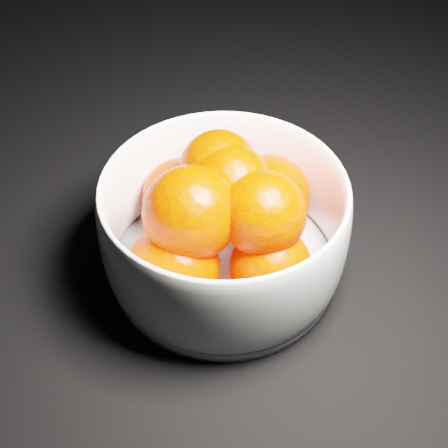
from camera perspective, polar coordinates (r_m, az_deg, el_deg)
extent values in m
cube|color=black|center=(0.75, 17.21, 3.70)|extent=(3.00, 3.00, 0.00)
cylinder|color=white|center=(0.62, 0.00, -3.68)|extent=(0.22, 0.22, 0.01)
sphere|color=#FF2900|center=(0.62, 4.01, 2.49)|extent=(0.08, 0.08, 0.08)
sphere|color=#FF2900|center=(0.62, -3.94, 2.54)|extent=(0.08, 0.08, 0.08)
sphere|color=#FF2900|center=(0.56, -4.58, -4.04)|extent=(0.08, 0.08, 0.08)
sphere|color=#FF2900|center=(0.56, 4.29, -3.93)|extent=(0.07, 0.07, 0.07)
sphere|color=#FF2900|center=(0.58, -0.46, 5.00)|extent=(0.07, 0.07, 0.07)
sphere|color=#FF2900|center=(0.54, -3.05, 0.98)|extent=(0.08, 0.08, 0.08)
sphere|color=#FF2900|center=(0.54, 3.61, 0.93)|extent=(0.08, 0.08, 0.08)
sphere|color=#FF2900|center=(0.57, 0.64, 3.59)|extent=(0.07, 0.07, 0.07)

